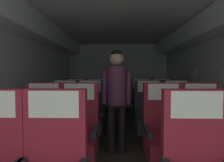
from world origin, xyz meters
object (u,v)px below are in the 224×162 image
seat_d_right_window (142,106)px  seat_d_left_window (75,106)px  seat_c_right_window (149,116)px  seat_d_right_aisle (163,107)px  flight_attendant (117,90)px  seat_d_left_aisle (96,106)px  seat_c_left_window (64,116)px  seat_c_left_aisle (89,116)px  seat_b_right_aisle (204,135)px  seat_c_right_aisle (178,117)px  seat_b_left_aisle (78,135)px  seat_b_left_window (41,134)px  seat_b_right_window (165,135)px

seat_d_right_window → seat_d_left_window: bearing=-179.3°
seat_c_right_window → seat_d_right_aisle: same height
seat_d_right_window → flight_attendant: 1.55m
seat_d_left_aisle → seat_d_right_window: same height
seat_c_left_window → flight_attendant: 1.13m
seat_c_left_aisle → seat_c_right_window: same height
seat_b_right_aisle → seat_c_right_aisle: 0.93m
seat_c_left_aisle → seat_d_right_window: bearing=42.1°
seat_c_left_window → seat_d_left_aisle: size_ratio=1.00×
seat_b_left_aisle → seat_b_right_aisle: 1.50m
seat_c_right_aisle → seat_d_right_aisle: same height
seat_c_right_aisle → seat_d_left_aisle: (-1.50, 0.95, 0.00)m
seat_c_right_aisle → seat_d_left_aisle: same height
seat_b_left_window → seat_c_left_window: 0.94m
seat_c_right_window → seat_d_left_aisle: size_ratio=1.00×
seat_d_left_aisle → seat_c_left_window: bearing=-116.5°
seat_b_left_aisle → seat_d_right_window: same height
seat_d_left_aisle → seat_d_left_window: bearing=-178.4°
seat_d_right_aisle → seat_d_left_window: bearing=-179.7°
seat_c_left_window → seat_c_right_window: (1.48, -0.01, 0.00)m
flight_attendant → seat_c_left_window: bearing=138.8°
seat_c_left_aisle → seat_d_right_window: 1.40m
seat_c_right_aisle → seat_b_right_aisle: bearing=-90.3°
seat_c_right_aisle → seat_d_right_aisle: (-0.01, 0.94, 0.00)m
seat_b_right_window → seat_c_left_window: 1.78m
seat_b_left_aisle → seat_d_left_aisle: bearing=89.8°
seat_c_left_window → seat_d_left_aisle: 1.03m
seat_b_right_aisle → seat_d_left_aisle: bearing=128.7°
flight_attendant → seat_d_right_window: bearing=50.6°
seat_c_left_window → seat_d_right_window: same height
seat_b_right_aisle → seat_d_right_aisle: same height
seat_b_right_window → flight_attendant: bearing=137.0°
seat_d_left_window → seat_b_left_aisle: bearing=-76.4°
seat_c_right_window → seat_d_left_window: same height
seat_d_left_window → seat_d_left_aisle: bearing=1.6°
seat_b_right_window → seat_c_left_aisle: size_ratio=1.00×
seat_c_left_window → seat_d_left_aisle: same height
seat_d_left_aisle → seat_b_right_aisle: bearing=-51.3°
seat_b_left_aisle → seat_c_right_aisle: bearing=31.9°
seat_c_right_aisle → seat_d_left_window: size_ratio=1.00×
seat_b_left_window → seat_b_right_window: size_ratio=1.00×
seat_d_left_window → seat_d_right_aisle: size_ratio=1.00×
seat_b_right_window → seat_c_right_aisle: (0.47, 0.94, 0.00)m
seat_b_right_aisle → seat_c_left_window: same height
seat_c_left_window → seat_c_right_window: bearing=-0.2°
seat_d_left_window → seat_d_right_aisle: same height
flight_attendant → seat_b_right_aisle: bearing=-43.4°
seat_b_right_window → seat_c_right_window: 0.95m
seat_c_left_aisle → seat_d_right_window: same height
seat_c_right_aisle → seat_d_right_aisle: bearing=90.5°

